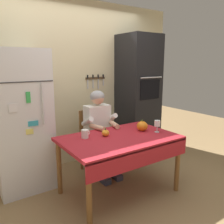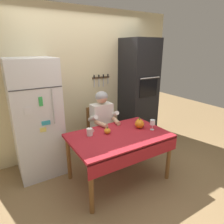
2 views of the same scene
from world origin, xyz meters
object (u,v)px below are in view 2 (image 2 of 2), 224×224
seated_person (104,121)px  wall_oven (138,93)px  refrigerator (36,118)px  pumpkin_small (140,124)px  pumpkin_large (107,131)px  chair_behind_person (99,130)px  wine_glass (153,123)px  pumpkin_medium (139,121)px  dining_table (120,140)px  coffee_mug (90,132)px

seated_person → wall_oven: bearing=18.0°
refrigerator → wall_oven: (2.00, 0.04, 0.15)m
pumpkin_small → pumpkin_large: bearing=171.9°
chair_behind_person → wine_glass: (0.46, -0.88, 0.34)m
wine_glass → pumpkin_large: 0.70m
refrigerator → pumpkin_medium: 1.63m
dining_table → chair_behind_person: chair_behind_person is taller
wall_oven → dining_table: 1.45m
chair_behind_person → wine_glass: 1.05m
pumpkin_large → pumpkin_small: 0.54m
wall_oven → pumpkin_large: wall_oven is taller
wall_oven → pumpkin_medium: wall_oven is taller
wall_oven → pumpkin_small: (-0.64, -0.86, -0.25)m
refrigerator → coffee_mug: refrigerator is taller
refrigerator → pumpkin_large: size_ratio=17.48×
dining_table → seated_person: size_ratio=1.12×
dining_table → pumpkin_large: 0.23m
seated_person → coffee_mug: 0.58m
dining_table → wine_glass: (0.53, -0.09, 0.20)m
dining_table → wine_glass: 0.57m
coffee_mug → wall_oven: bearing=26.3°
pumpkin_medium → pumpkin_small: bearing=-127.7°
seated_person → chair_behind_person: bearing=90.0°
seated_person → pumpkin_small: (0.34, -0.54, 0.07)m
refrigerator → chair_behind_person: refrigerator is taller
seated_person → coffee_mug: seated_person is taller
wall_oven → pumpkin_small: size_ratio=13.84×
wine_glass → seated_person: bearing=123.4°
pumpkin_large → pumpkin_small: pumpkin_small is taller
seated_person → pumpkin_small: 0.64m
refrigerator → pumpkin_large: bearing=-41.9°
seated_person → coffee_mug: (-0.44, -0.38, 0.05)m
refrigerator → wine_glass: refrigerator is taller
wall_oven → dining_table: size_ratio=1.50×
pumpkin_large → chair_behind_person: bearing=73.4°
dining_table → wine_glass: size_ratio=8.81×
wine_glass → pumpkin_medium: wine_glass is taller
seated_person → coffee_mug: size_ratio=10.95×
dining_table → pumpkin_small: 0.44m
seated_person → pumpkin_large: 0.50m
seated_person → dining_table: bearing=-96.6°
wall_oven → pumpkin_medium: 0.91m
coffee_mug → pumpkin_small: bearing=-11.3°
wine_glass → pumpkin_small: wine_glass is taller
coffee_mug → pumpkin_large: size_ratio=1.10×
refrigerator → wall_oven: wall_oven is taller
chair_behind_person → coffee_mug: 0.77m
pumpkin_small → dining_table: bearing=-170.8°
dining_table → coffee_mug: (-0.37, 0.22, 0.14)m
chair_behind_person → wine_glass: chair_behind_person is taller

